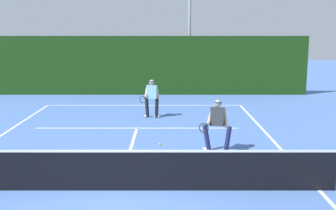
{
  "coord_description": "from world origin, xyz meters",
  "views": [
    {
      "loc": [
        1.19,
        -9.41,
        3.79
      ],
      "look_at": [
        1.12,
        5.72,
        1.0
      ],
      "focal_mm": 44.97,
      "sensor_mm": 36.0,
      "label": 1
    }
  ],
  "objects_px": {
    "tennis_ball_extra": "(191,153)",
    "light_pole": "(192,7)",
    "player_far": "(153,97)",
    "player_near": "(219,123)",
    "tennis_ball": "(162,144)"
  },
  "relations": [
    {
      "from": "tennis_ball_extra",
      "to": "light_pole",
      "type": "bearing_deg",
      "value": 87.22
    },
    {
      "from": "tennis_ball_extra",
      "to": "player_far",
      "type": "bearing_deg",
      "value": 104.12
    },
    {
      "from": "player_far",
      "to": "tennis_ball_extra",
      "type": "relative_size",
      "value": 24.68
    },
    {
      "from": "player_near",
      "to": "tennis_ball_extra",
      "type": "distance_m",
      "value": 1.25
    },
    {
      "from": "player_far",
      "to": "tennis_ball",
      "type": "relative_size",
      "value": 24.68
    },
    {
      "from": "player_far",
      "to": "light_pole",
      "type": "height_order",
      "value": "light_pole"
    },
    {
      "from": "player_near",
      "to": "light_pole",
      "type": "xyz_separation_m",
      "value": [
        -0.24,
        12.59,
        4.07
      ]
    },
    {
      "from": "player_near",
      "to": "tennis_ball",
      "type": "bearing_deg",
      "value": -3.09
    },
    {
      "from": "player_far",
      "to": "tennis_ball",
      "type": "height_order",
      "value": "player_far"
    },
    {
      "from": "light_pole",
      "to": "player_far",
      "type": "bearing_deg",
      "value": -104.64
    },
    {
      "from": "tennis_ball",
      "to": "light_pole",
      "type": "relative_size",
      "value": 0.01
    },
    {
      "from": "player_near",
      "to": "player_far",
      "type": "relative_size",
      "value": 1.0
    },
    {
      "from": "player_far",
      "to": "tennis_ball",
      "type": "xyz_separation_m",
      "value": [
        0.44,
        -4.35,
        -0.86
      ]
    },
    {
      "from": "player_near",
      "to": "player_far",
      "type": "xyz_separation_m",
      "value": [
        -2.21,
        5.06,
        -0.0
      ]
    },
    {
      "from": "player_far",
      "to": "tennis_ball_extra",
      "type": "distance_m",
      "value": 5.56
    }
  ]
}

